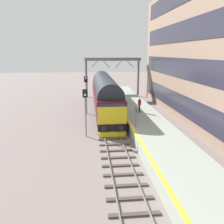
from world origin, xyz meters
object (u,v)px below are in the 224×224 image
object	(u,v)px
signal_post_mid	(86,91)
diesel_locomotive	(105,94)
waiting_passenger	(140,104)
signal_post_near	(85,108)
platform_number_sign	(136,114)

from	to	relation	value
signal_post_mid	diesel_locomotive	bearing A→B (deg)	5.59
diesel_locomotive	waiting_passenger	size ratio (longest dim) A/B	11.07
signal_post_near	waiting_passenger	bearing A→B (deg)	37.32
waiting_passenger	signal_post_near	bearing A→B (deg)	125.68
diesel_locomotive	waiting_passenger	distance (m)	5.37
diesel_locomotive	signal_post_near	bearing A→B (deg)	-105.41
platform_number_sign	diesel_locomotive	bearing A→B (deg)	102.54
signal_post_near	platform_number_sign	world-z (taller)	signal_post_near
signal_post_mid	platform_number_sign	bearing A→B (deg)	-63.98
waiting_passenger	diesel_locomotive	bearing A→B (deg)	39.00
signal_post_near	signal_post_mid	size ratio (longest dim) A/B	0.93
platform_number_sign	waiting_passenger	distance (m)	5.38
platform_number_sign	signal_post_mid	bearing A→B (deg)	116.02
waiting_passenger	signal_post_mid	bearing A→B (deg)	55.04
diesel_locomotive	platform_number_sign	size ratio (longest dim) A/B	10.54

